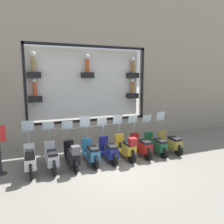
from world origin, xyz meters
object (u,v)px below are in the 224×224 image
at_px(scooter_red_2, 141,146).
at_px(scooter_white_8, 30,160).
at_px(scooter_olive_0, 170,142).
at_px(scooter_teal_5, 91,152).
at_px(scooter_silver_7, 52,157).
at_px(scooter_navy_4, 109,150).
at_px(scooter_black_6, 72,155).
at_px(scooter_green_1, 156,145).
at_px(scooter_yellow_3, 126,147).

relative_size(scooter_red_2, scooter_white_8, 1.00).
distance_m(scooter_olive_0, scooter_teal_5, 3.60).
bearing_deg(scooter_olive_0, scooter_silver_7, 89.96).
bearing_deg(scooter_navy_4, scooter_white_8, 91.08).
relative_size(scooter_navy_4, scooter_black_6, 1.01).
distance_m(scooter_olive_0, scooter_silver_7, 5.04).
distance_m(scooter_green_1, scooter_red_2, 0.72).
height_order(scooter_green_1, scooter_yellow_3, scooter_yellow_3).
relative_size(scooter_olive_0, scooter_yellow_3, 0.99).
bearing_deg(scooter_teal_5, scooter_black_6, 95.73).
relative_size(scooter_red_2, scooter_yellow_3, 1.00).
height_order(scooter_yellow_3, scooter_navy_4, scooter_yellow_3).
distance_m(scooter_teal_5, scooter_silver_7, 1.44).
bearing_deg(scooter_yellow_3, scooter_silver_7, 88.89).
distance_m(scooter_olive_0, scooter_green_1, 0.72).
xyz_separation_m(scooter_red_2, scooter_black_6, (-0.07, 2.88, 0.02)).
xyz_separation_m(scooter_yellow_3, scooter_silver_7, (0.06, 2.88, -0.04)).
bearing_deg(scooter_olive_0, scooter_white_8, 90.53).
distance_m(scooter_green_1, scooter_yellow_3, 1.44).
distance_m(scooter_yellow_3, scooter_teal_5, 1.44).
bearing_deg(scooter_green_1, scooter_navy_4, 89.84).
xyz_separation_m(scooter_green_1, scooter_teal_5, (0.01, 2.88, 0.03)).
xyz_separation_m(scooter_green_1, scooter_white_8, (-0.05, 5.04, 0.07)).
xyz_separation_m(scooter_black_6, scooter_silver_7, (0.07, 0.72, -0.01)).
bearing_deg(scooter_red_2, scooter_black_6, 91.39).
bearing_deg(scooter_white_8, scooter_black_6, -90.60).
relative_size(scooter_navy_4, scooter_white_8, 1.00).
bearing_deg(scooter_black_6, scooter_green_1, -88.99).
xyz_separation_m(scooter_teal_5, scooter_silver_7, (0.00, 1.44, 0.01)).
relative_size(scooter_green_1, scooter_teal_5, 0.99).
bearing_deg(scooter_teal_5, scooter_green_1, -90.17).
bearing_deg(scooter_white_8, scooter_green_1, -89.45).
relative_size(scooter_green_1, scooter_white_8, 0.99).
relative_size(scooter_teal_5, scooter_black_6, 1.01).
height_order(scooter_olive_0, scooter_red_2, scooter_olive_0).
height_order(scooter_silver_7, scooter_white_8, scooter_white_8).
height_order(scooter_olive_0, scooter_teal_5, scooter_teal_5).
height_order(scooter_green_1, scooter_white_8, scooter_white_8).
height_order(scooter_green_1, scooter_teal_5, scooter_teal_5).
bearing_deg(scooter_black_6, scooter_teal_5, -84.27).
bearing_deg(scooter_green_1, scooter_white_8, 90.55).
bearing_deg(scooter_black_6, scooter_white_8, 89.40).
bearing_deg(scooter_teal_5, scooter_yellow_3, -92.22).
height_order(scooter_teal_5, scooter_black_6, scooter_teal_5).
xyz_separation_m(scooter_yellow_3, scooter_white_8, (-0.00, 3.60, -0.00)).
height_order(scooter_red_2, scooter_white_8, scooter_white_8).
height_order(scooter_red_2, scooter_navy_4, scooter_navy_4).
xyz_separation_m(scooter_red_2, scooter_silver_7, (0.00, 3.60, 0.01)).
xyz_separation_m(scooter_green_1, scooter_black_6, (-0.06, 3.60, 0.05)).
xyz_separation_m(scooter_olive_0, scooter_red_2, (0.00, 1.44, 0.01)).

